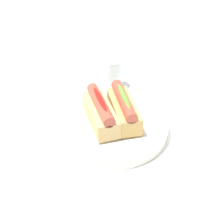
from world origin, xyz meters
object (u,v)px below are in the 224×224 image
at_px(serving_bowl, 112,125).
at_px(hotdog_front, 100,111).
at_px(hotdog_back, 123,107).
at_px(water_glass, 111,75).

relative_size(serving_bowl, hotdog_front, 1.76).
bearing_deg(hotdog_back, water_glass, 179.23).
height_order(serving_bowl, hotdog_front, hotdog_front).
bearing_deg(serving_bowl, hotdog_back, 98.54).
distance_m(hotdog_front, hotdog_back, 0.05).
bearing_deg(hotdog_back, hotdog_front, -81.46).
relative_size(serving_bowl, water_glass, 3.04).
xyz_separation_m(serving_bowl, hotdog_front, (0.00, -0.03, 0.04)).
height_order(hotdog_front, hotdog_back, same).
height_order(serving_bowl, water_glass, water_glass).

